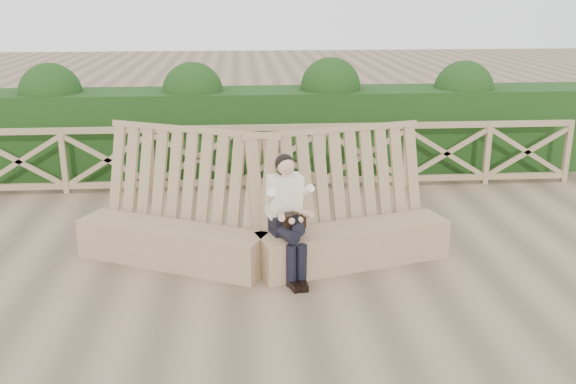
{
  "coord_description": "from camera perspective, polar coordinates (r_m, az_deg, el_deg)",
  "views": [
    {
      "loc": [
        -0.68,
        -6.95,
        3.22
      ],
      "look_at": [
        -0.11,
        0.4,
        0.9
      ],
      "focal_mm": 40.0,
      "sensor_mm": 36.0,
      "label": 1
    }
  ],
  "objects": [
    {
      "name": "woman",
      "position": [
        7.42,
        -0.01,
        -1.74
      ],
      "size": [
        0.5,
        0.88,
        1.44
      ],
      "rotation": [
        0.0,
        0.0,
        0.3
      ],
      "color": "black",
      "rests_on": "ground"
    },
    {
      "name": "hedge",
      "position": [
        11.93,
        -1.07,
        5.51
      ],
      "size": [
        12.0,
        1.2,
        1.5
      ],
      "primitive_type": "cube",
      "color": "black",
      "rests_on": "ground"
    },
    {
      "name": "guardrail",
      "position": [
        10.8,
        -0.68,
        3.18
      ],
      "size": [
        10.1,
        0.09,
        1.1
      ],
      "color": "#876B4F",
      "rests_on": "ground"
    },
    {
      "name": "bench",
      "position": [
        7.9,
        -2.28,
        -3.39
      ],
      "size": [
        4.64,
        1.74,
        1.62
      ],
      "rotation": [
        0.0,
        0.0,
        -0.06
      ],
      "color": "olive",
      "rests_on": "ground"
    },
    {
      "name": "ground",
      "position": [
        7.69,
        1.07,
        -7.29
      ],
      "size": [
        60.0,
        60.0,
        0.0
      ],
      "primitive_type": "plane",
      "color": "brown",
      "rests_on": "ground"
    }
  ]
}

